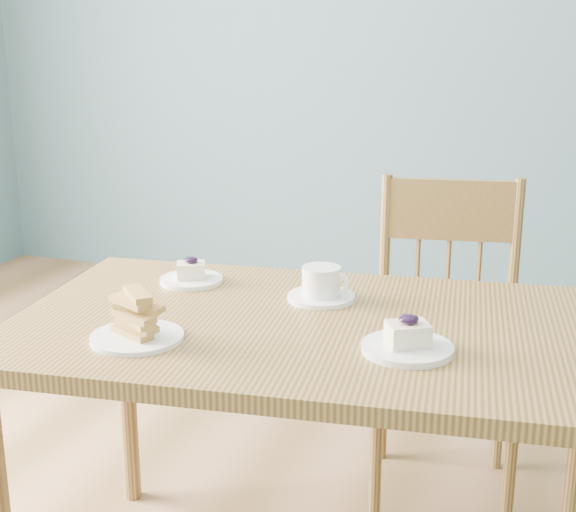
{
  "coord_description": "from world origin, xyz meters",
  "views": [
    {
      "loc": [
        0.62,
        -1.36,
        1.31
      ],
      "look_at": [
        0.04,
        0.24,
        0.83
      ],
      "focal_mm": 50.0,
      "sensor_mm": 36.0,
      "label": 1
    }
  ],
  "objects": [
    {
      "name": "coffee_cup",
      "position": [
        0.09,
        0.33,
        0.74
      ],
      "size": [
        0.16,
        0.16,
        0.08
      ],
      "rotation": [
        0.0,
        0.0,
        -0.11
      ],
      "color": "white",
      "rests_on": "dining_table"
    },
    {
      "name": "cheesecake_plate_near",
      "position": [
        0.34,
        0.09,
        0.73
      ],
      "size": [
        0.18,
        0.18,
        0.08
      ],
      "rotation": [
        0.0,
        0.0,
        0.53
      ],
      "color": "white",
      "rests_on": "dining_table"
    },
    {
      "name": "biscotti_plate",
      "position": [
        -0.19,
        -0.03,
        0.74
      ],
      "size": [
        0.19,
        0.19,
        0.1
      ],
      "rotation": [
        0.0,
        0.0,
        -0.38
      ],
      "color": "white",
      "rests_on": "dining_table"
    },
    {
      "name": "cheesecake_plate_far",
      "position": [
        -0.26,
        0.35,
        0.73
      ],
      "size": [
        0.16,
        0.16,
        0.07
      ],
      "rotation": [
        0.0,
        0.0,
        0.45
      ],
      "color": "white",
      "rests_on": "dining_table"
    },
    {
      "name": "dining_chair",
      "position": [
        0.31,
        0.81,
        0.47
      ],
      "size": [
        0.48,
        0.46,
        0.91
      ],
      "rotation": [
        0.0,
        0.0,
        0.18
      ],
      "color": "#A0793D",
      "rests_on": "ground"
    },
    {
      "name": "room",
      "position": [
        0.0,
        0.0,
        1.35
      ],
      "size": [
        5.01,
        5.01,
        2.71
      ],
      "color": "#A1714B",
      "rests_on": "ground"
    },
    {
      "name": "dining_table",
      "position": [
        0.13,
        0.19,
        0.64
      ],
      "size": [
        1.41,
        0.92,
        0.71
      ],
      "rotation": [
        0.0,
        0.0,
        0.13
      ],
      "color": "#A0793D",
      "rests_on": "ground"
    }
  ]
}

